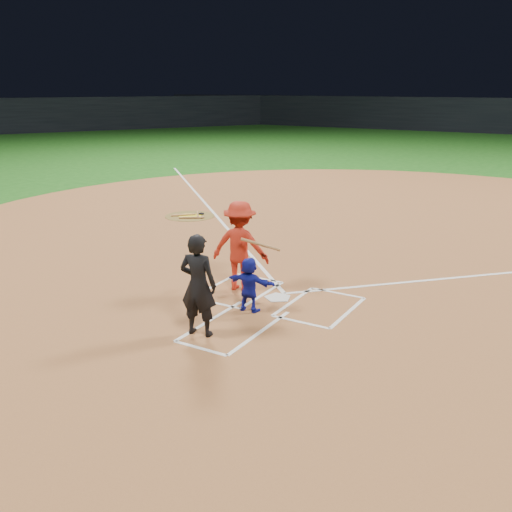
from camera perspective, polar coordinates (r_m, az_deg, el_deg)
The scene contains 13 objects.
ground at distance 12.12m, azimuth 2.19°, elevation -4.27°, with size 120.00×120.00×0.00m, color #174F13.
home_plate_dirt at distance 17.40m, azimuth 11.61°, elevation 1.96°, with size 28.00×28.00×0.01m, color brown.
home_plate at distance 12.11m, azimuth 2.19°, elevation -4.18°, with size 0.60×0.60×0.02m, color silver.
on_deck_circle at distance 19.77m, azimuth -6.64°, elevation 4.00°, with size 1.70×1.70×0.01m, color brown.
on_deck_logo at distance 19.76m, azimuth -6.64°, elevation 4.02°, with size 0.80×0.80×0.00m, color yellow.
on_deck_bat_a at distance 19.87m, azimuth -5.86°, elevation 4.19°, with size 0.06×0.06×0.84m, color #A06E3A.
on_deck_bat_b at distance 19.80m, azimuth -7.28°, elevation 4.10°, with size 0.06×0.06×0.84m, color #9F6A3A.
on_deck_bat_c at distance 19.35m, azimuth -6.46°, elevation 3.84°, with size 0.06×0.06×0.84m, color #986337.
bat_weight_donut at distance 19.96m, azimuth -5.49°, elevation 4.24°, with size 0.19×0.19×0.05m, color black.
catcher at distance 11.26m, azimuth -0.67°, elevation -2.86°, with size 1.03×0.33×1.11m, color #13199B.
umpire at distance 10.13m, azimuth -5.80°, elevation -2.92°, with size 0.68×0.45×1.87m, color black.
chalk_markings at distance 16.74m, azimuth 10.81°, elevation 1.46°, with size 28.35×17.32×0.01m.
batter_at_plate at distance 12.35m, azimuth -1.61°, elevation 1.01°, with size 1.70×1.01×1.97m.
Camera 1 is at (5.33, -9.98, 4.35)m, focal length 40.00 mm.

